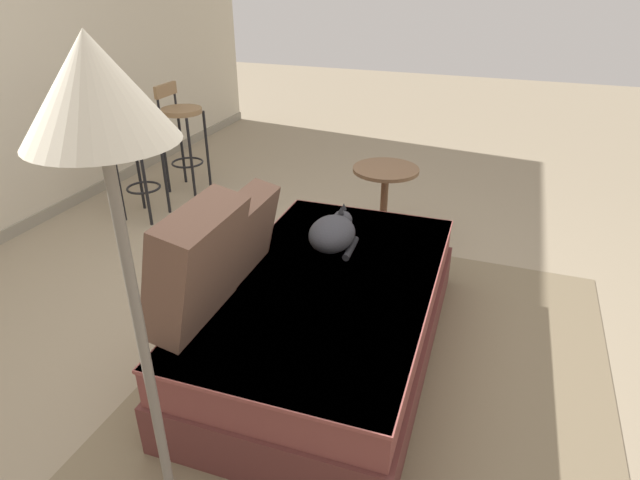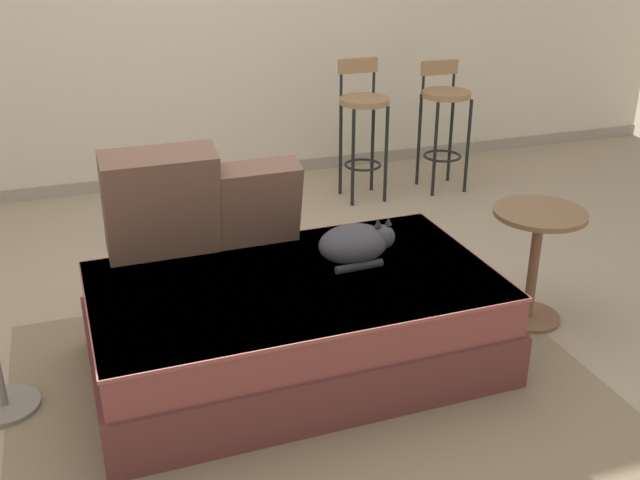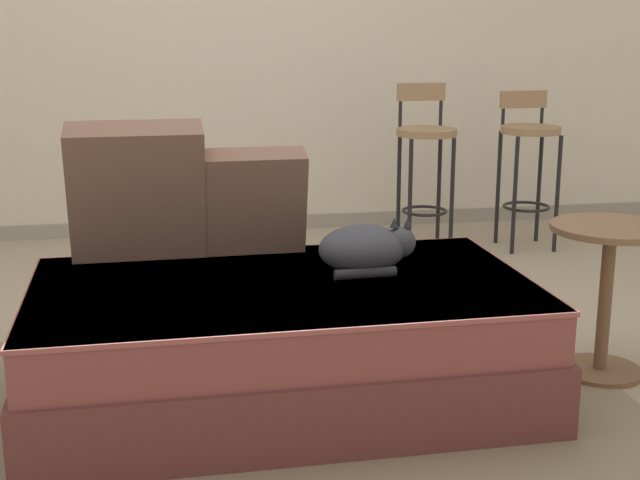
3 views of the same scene
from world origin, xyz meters
TOP-DOWN VIEW (x-y plane):
  - ground_plane at (0.00, 0.00)m, footprint 16.00×16.00m
  - wall_back_panel at (0.00, 2.25)m, footprint 8.00×0.10m
  - wall_baseboard_trim at (0.00, 2.20)m, footprint 8.00×0.02m
  - area_rug at (0.00, -0.70)m, footprint 2.45×2.12m
  - couch at (0.00, -0.40)m, footprint 1.77×1.05m
  - throw_pillow_corner at (-0.49, -0.00)m, footprint 0.50×0.29m
  - throw_pillow_middle at (-0.05, 0.01)m, footprint 0.39×0.23m
  - cat at (0.32, -0.32)m, footprint 0.36×0.26m
  - bar_stool_near_window at (1.07, 1.51)m, footprint 0.34×0.34m
  - bar_stool_by_doorway at (1.69, 1.50)m, footprint 0.34×0.34m
  - side_table at (1.22, -0.37)m, footprint 0.44×0.44m

SIDE VIEW (x-z plane):
  - ground_plane at x=0.00m, z-range 0.00..0.00m
  - area_rug at x=0.00m, z-range 0.00..0.01m
  - wall_baseboard_trim at x=0.00m, z-range 0.00..0.09m
  - couch at x=0.00m, z-range 0.00..0.44m
  - side_table at x=1.22m, z-range 0.09..0.67m
  - cat at x=0.32m, z-range 0.42..0.62m
  - bar_stool_by_doorway at x=1.69m, z-range 0.12..1.03m
  - bar_stool_near_window at x=1.07m, z-range 0.11..1.07m
  - throw_pillow_middle at x=-0.05m, z-range 0.43..0.84m
  - throw_pillow_corner at x=-0.49m, z-range 0.43..0.96m
  - wall_back_panel at x=0.00m, z-range 0.00..2.60m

